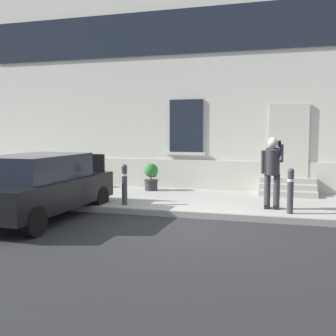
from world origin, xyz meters
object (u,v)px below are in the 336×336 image
Objects in this scene: bollard_far_left at (125,183)px; planter_charcoal at (151,176)px; planter_olive at (80,174)px; hatchback_car_black at (41,185)px; bollard_near_person at (290,189)px; person_on_phone at (272,168)px.

bollard_far_left is 2.54m from planter_charcoal.
hatchback_car_black is at bearing -73.67° from planter_olive.
bollard_near_person is 1.22× the size of planter_charcoal.
planter_olive is at bearing 106.33° from hatchback_car_black.
planter_charcoal is (2.53, -0.03, 0.00)m from planter_olive.
bollard_far_left is 3.69m from planter_olive.
person_on_phone reaches higher than bollard_far_left.
bollard_near_person is (5.53, 1.47, -0.08)m from hatchback_car_black.
bollard_near_person is 4.06m from bollard_far_left.
planter_olive is at bearing 164.31° from person_on_phone.
bollard_near_person is 1.22× the size of planter_olive.
planter_olive is (-6.30, 2.17, -0.54)m from person_on_phone.
bollard_far_left is at bearing 44.91° from hatchback_car_black.
person_on_phone is at bearing 137.34° from bollard_near_person.
planter_charcoal is at bearing 148.80° from bollard_near_person.
person_on_phone is 2.02× the size of planter_charcoal.
bollard_near_person is 0.71m from person_on_phone.
hatchback_car_black is at bearing -135.09° from bollard_far_left.
hatchback_car_black is 4.23m from planter_charcoal.
bollard_near_person reaches higher than planter_olive.
bollard_far_left is at bearing -170.62° from person_on_phone.
hatchback_car_black is 5.72m from bollard_near_person.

